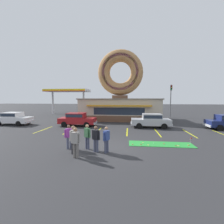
{
  "coord_description": "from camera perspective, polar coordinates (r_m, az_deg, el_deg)",
  "views": [
    {
      "loc": [
        1.66,
        -9.98,
        3.38
      ],
      "look_at": [
        -0.05,
        5.0,
        2.0
      ],
      "focal_mm": 24.0,
      "sensor_mm": 36.0,
      "label": 1
    }
  ],
  "objects": [
    {
      "name": "donut_shop_building",
      "position": [
        23.97,
        3.11,
        6.08
      ],
      "size": [
        12.3,
        6.75,
        10.96
      ],
      "color": "brown",
      "rests_on": "ground"
    },
    {
      "name": "mini_donut_near_left",
      "position": [
        12.21,
        27.12,
        -11.19
      ],
      "size": [
        0.13,
        0.13,
        0.04
      ],
      "primitive_type": "torus",
      "color": "#D17F47",
      "rests_on": "putting_mat"
    },
    {
      "name": "parking_stripe_right",
      "position": [
        16.42,
        27.39,
        -7.23
      ],
      "size": [
        0.12,
        3.6,
        0.01
      ],
      "primitive_type": "cube",
      "color": "yellow",
      "rests_on": "ground"
    },
    {
      "name": "car_white",
      "position": [
        22.94,
        -33.42,
        -1.92
      ],
      "size": [
        4.61,
        2.08,
        1.6
      ],
      "color": "silver",
      "rests_on": "ground"
    },
    {
      "name": "mini_donut_far_left",
      "position": [
        11.75,
        23.96,
        -11.7
      ],
      "size": [
        0.13,
        0.13,
        0.04
      ],
      "primitive_type": "torus",
      "color": "#E5C666",
      "rests_on": "putting_mat"
    },
    {
      "name": "mini_donut_mid_centre",
      "position": [
        11.29,
        10.98,
        -12.03
      ],
      "size": [
        0.13,
        0.13,
        0.04
      ],
      "primitive_type": "torus",
      "color": "brown",
      "rests_on": "putting_mat"
    },
    {
      "name": "pedestrian_crossing_woman",
      "position": [
        9.56,
        -6.17,
        -9.72
      ],
      "size": [
        0.56,
        0.37,
        1.66
      ],
      "color": "#474C66",
      "rests_on": "ground"
    },
    {
      "name": "parking_stripe_left",
      "position": [
        16.55,
        -15.63,
        -6.74
      ],
      "size": [
        0.12,
        3.6,
        0.01
      ],
      "primitive_type": "cube",
      "color": "yellow",
      "rests_on": "ground"
    },
    {
      "name": "car_red",
      "position": [
        18.87,
        -13.15,
        -2.55
      ],
      "size": [
        4.56,
        1.98,
        1.6
      ],
      "color": "maroon",
      "rests_on": "ground"
    },
    {
      "name": "pedestrian_hooded_kid",
      "position": [
        8.84,
        -13.69,
        -10.73
      ],
      "size": [
        0.59,
        0.3,
        1.74
      ],
      "color": "slate",
      "rests_on": "ground"
    },
    {
      "name": "ground_plane",
      "position": [
        10.66,
        -2.85,
        -13.25
      ],
      "size": [
        160.0,
        160.0,
        0.0
      ],
      "primitive_type": "plane",
      "color": "#2D2D30"
    },
    {
      "name": "parking_stripe_far_right",
      "position": [
        17.71,
        36.56,
        -6.8
      ],
      "size": [
        0.12,
        3.6,
        0.01
      ],
      "primitive_type": "cube",
      "color": "yellow",
      "rests_on": "ground"
    },
    {
      "name": "pedestrian_clipboard_woman",
      "position": [
        9.42,
        -2.13,
        -10.04
      ],
      "size": [
        0.4,
        0.53,
        1.63
      ],
      "color": "#474C66",
      "rests_on": "ground"
    },
    {
      "name": "parking_stripe_centre",
      "position": [
        15.35,
        5.78,
        -7.5
      ],
      "size": [
        0.12,
        3.6,
        0.01
      ],
      "primitive_type": "cube",
      "color": "yellow",
      "rests_on": "ground"
    },
    {
      "name": "pedestrian_beanie_man",
      "position": [
        9.55,
        -14.48,
        -9.61
      ],
      "size": [
        0.37,
        0.56,
        1.72
      ],
      "color": "#232328",
      "rests_on": "ground"
    },
    {
      "name": "gas_station_canopy",
      "position": [
        33.98,
        -16.5,
        7.51
      ],
      "size": [
        9.0,
        4.46,
        5.3
      ],
      "color": "silver",
      "rests_on": "ground"
    },
    {
      "name": "mini_donut_mid_right",
      "position": [
        11.9,
        19.2,
        -11.32
      ],
      "size": [
        0.13,
        0.13,
        0.04
      ],
      "primitive_type": "torus",
      "color": "#A5724C",
      "rests_on": "putting_mat"
    },
    {
      "name": "putting_mat",
      "position": [
        11.81,
        18.04,
        -11.58
      ],
      "size": [
        4.63,
        1.34,
        0.03
      ],
      "primitive_type": "cube",
      "color": "green",
      "rests_on": "ground"
    },
    {
      "name": "mini_donut_mid_left",
      "position": [
        11.7,
        23.18,
        -11.74
      ],
      "size": [
        0.13,
        0.13,
        0.04
      ],
      "primitive_type": "torus",
      "color": "brown",
      "rests_on": "putting_mat"
    },
    {
      "name": "mini_donut_near_right",
      "position": [
        11.22,
        7.83,
        -12.09
      ],
      "size": [
        0.13,
        0.13,
        0.04
      ],
      "primitive_type": "torus",
      "color": "#A5724C",
      "rests_on": "putting_mat"
    },
    {
      "name": "parking_stripe_far_left",
      "position": [
        17.88,
        -24.62,
        -6.14
      ],
      "size": [
        0.12,
        3.6,
        0.01
      ],
      "primitive_type": "cube",
      "color": "yellow",
      "rests_on": "ground"
    },
    {
      "name": "parking_stripe_mid_right",
      "position": [
        15.61,
        16.96,
        -7.49
      ],
      "size": [
        0.12,
        3.6,
        0.01
      ],
      "primitive_type": "cube",
      "color": "yellow",
      "rests_on": "ground"
    },
    {
      "name": "golf_ball",
      "position": [
        11.75,
        15.57,
        -11.42
      ],
      "size": [
        0.04,
        0.04,
        0.04
      ],
      "primitive_type": "sphere",
      "color": "white",
      "rests_on": "putting_mat"
    },
    {
      "name": "parking_stripe_mid_left",
      "position": [
        15.68,
        -5.34,
        -7.23
      ],
      "size": [
        0.12,
        3.6,
        0.01
      ],
      "primitive_type": "cube",
      "color": "yellow",
      "rests_on": "ground"
    },
    {
      "name": "car_silver",
      "position": [
        17.94,
        14.63,
        -2.97
      ],
      "size": [
        4.57,
        2.0,
        1.6
      ],
      "color": "#B2B5BA",
      "rests_on": "ground"
    },
    {
      "name": "pedestrian_blue_sweater_man",
      "position": [
        10.17,
        -9.4,
        -8.81
      ],
      "size": [
        0.5,
        0.42,
        1.67
      ],
      "color": "#474C66",
      "rests_on": "ground"
    },
    {
      "name": "mini_donut_far_centre",
      "position": [
        11.29,
        13.62,
        -12.08
      ],
      "size": [
        0.13,
        0.13,
        0.04
      ],
      "primitive_type": "torus",
      "color": "#E5C666",
      "rests_on": "putting_mat"
    },
    {
      "name": "trash_bin",
      "position": [
        21.46,
        16.7,
        -2.71
      ],
      "size": [
        0.57,
        0.57,
        0.97
      ],
      "color": "#232833",
      "rests_on": "ground"
    },
    {
      "name": "mini_donut_far_right",
      "position": [
        11.71,
        11.67,
        -11.41
      ],
      "size": [
        0.13,
        0.13,
        0.04
      ],
      "primitive_type": "torus",
      "color": "#E5C666",
      "rests_on": "putting_mat"
    },
    {
      "name": "pedestrian_leather_jacket_man",
      "position": [
        10.51,
        -16.07,
        -8.66
      ],
      "size": [
        0.5,
        0.42,
        1.62
      ],
      "color": "#474C66",
      "rests_on": "ground"
    },
    {
      "name": "putting_flag_pin",
      "position": [
        12.32,
        27.82,
        -9.19
      ],
      "size": [
        0.13,
        0.01,
        0.55
      ],
      "color": "silver",
      "rests_on": "putting_mat"
    },
    {
      "name": "traffic_light_pole",
      "position": [
        28.67,
        21.5,
        5.52
      ],
      "size": [
        0.28,
        0.47,
        5.8
      ],
      "color": "#595B60",
      "rests_on": "ground"
    }
  ]
}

